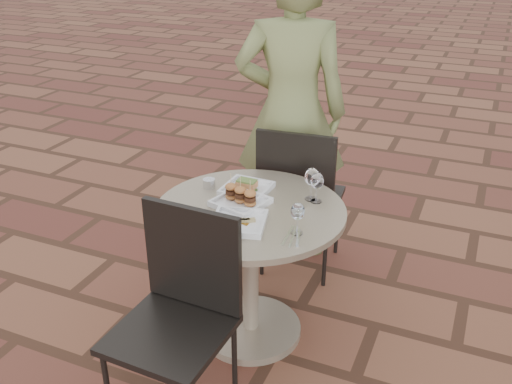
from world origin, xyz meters
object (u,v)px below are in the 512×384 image
at_px(diner, 291,113).
at_px(plate_sliders, 241,198).
at_px(chair_far, 299,190).
at_px(plate_tuna, 239,222).
at_px(cafe_table, 250,253).
at_px(chair_near, 181,301).
at_px(plate_salmon, 247,188).

distance_m(diner, plate_sliders, 0.88).
bearing_deg(chair_far, diner, -64.47).
height_order(plate_sliders, plate_tuna, plate_sliders).
bearing_deg(cafe_table, chair_near, -97.38).
bearing_deg(plate_tuna, diner, 97.61).
bearing_deg(plate_sliders, plate_salmon, 103.01).
bearing_deg(chair_far, plate_tuna, 83.94).
xyz_separation_m(diner, plate_tuna, (0.14, -1.05, -0.17)).
xyz_separation_m(chair_near, plate_tuna, (0.09, 0.38, 0.19)).
bearing_deg(cafe_table, diner, 97.93).
bearing_deg(plate_tuna, chair_near, -103.06).
relative_size(chair_near, plate_tuna, 3.27).
relative_size(diner, plate_sliders, 6.65).
bearing_deg(cafe_table, plate_tuna, -84.10).
relative_size(cafe_table, plate_tuna, 3.16).
bearing_deg(cafe_table, plate_salmon, 119.11).
relative_size(cafe_table, plate_salmon, 4.00).
bearing_deg(chair_near, plate_sliders, 90.61).
xyz_separation_m(cafe_table, diner, (-0.12, 0.88, 0.43)).
height_order(chair_near, diner, diner).
bearing_deg(plate_sliders, diner, 94.38).
height_order(cafe_table, diner, diner).
xyz_separation_m(chair_far, chair_near, (-0.10, -1.17, 0.00)).
distance_m(cafe_table, chair_far, 0.63).
xyz_separation_m(cafe_table, plate_sliders, (-0.06, 0.02, 0.28)).
xyz_separation_m(cafe_table, plate_tuna, (0.02, -0.17, 0.26)).
relative_size(plate_salmon, plate_sliders, 0.82).
height_order(chair_far, chair_near, same).
bearing_deg(cafe_table, chair_far, 87.45).
height_order(chair_near, plate_salmon, chair_near).
bearing_deg(plate_sliders, cafe_table, -16.88).
height_order(diner, plate_tuna, diner).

